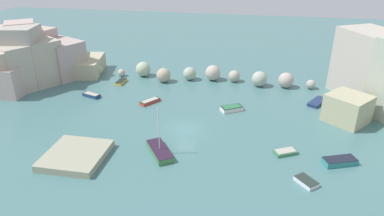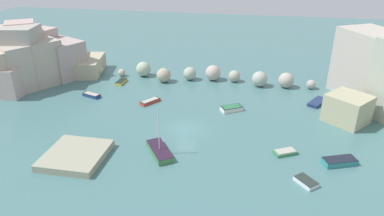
{
  "view_description": "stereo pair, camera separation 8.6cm",
  "coord_description": "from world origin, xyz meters",
  "px_view_note": "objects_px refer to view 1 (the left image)",
  "views": [
    {
      "loc": [
        8.08,
        -38.74,
        21.72
      ],
      "look_at": [
        0.0,
        4.35,
        1.0
      ],
      "focal_mm": 33.04,
      "sensor_mm": 36.0,
      "label": 1
    },
    {
      "loc": [
        8.16,
        -38.73,
        21.72
      ],
      "look_at": [
        0.0,
        4.35,
        1.0
      ],
      "focal_mm": 33.04,
      "sensor_mm": 36.0,
      "label": 2
    }
  ],
  "objects_px": {
    "moored_boat_4": "(94,150)",
    "moored_boat_7": "(306,181)",
    "moored_boat_8": "(92,95)",
    "moored_boat_1": "(150,101)",
    "moored_boat_3": "(340,161)",
    "stone_dock": "(76,155)",
    "moored_boat_9": "(285,152)",
    "moored_boat_0": "(160,151)",
    "moored_boat_5": "(121,82)",
    "moored_boat_2": "(317,102)",
    "moored_boat_6": "(232,108)"
  },
  "relations": [
    {
      "from": "stone_dock",
      "to": "moored_boat_2",
      "type": "height_order",
      "value": "stone_dock"
    },
    {
      "from": "moored_boat_6",
      "to": "moored_boat_9",
      "type": "distance_m",
      "value": 12.32
    },
    {
      "from": "moored_boat_7",
      "to": "moored_boat_4",
      "type": "bearing_deg",
      "value": -133.8
    },
    {
      "from": "moored_boat_8",
      "to": "moored_boat_4",
      "type": "bearing_deg",
      "value": 135.65
    },
    {
      "from": "stone_dock",
      "to": "moored_boat_1",
      "type": "bearing_deg",
      "value": 76.73
    },
    {
      "from": "moored_boat_1",
      "to": "moored_boat_2",
      "type": "xyz_separation_m",
      "value": [
        24.39,
        4.37,
        -0.02
      ]
    },
    {
      "from": "moored_boat_2",
      "to": "moored_boat_3",
      "type": "distance_m",
      "value": 15.95
    },
    {
      "from": "moored_boat_4",
      "to": "moored_boat_7",
      "type": "distance_m",
      "value": 23.14
    },
    {
      "from": "moored_boat_2",
      "to": "moored_boat_8",
      "type": "xyz_separation_m",
      "value": [
        -33.93,
        -3.85,
        0.04
      ]
    },
    {
      "from": "moored_boat_0",
      "to": "moored_boat_8",
      "type": "relative_size",
      "value": 1.87
    },
    {
      "from": "moored_boat_4",
      "to": "moored_boat_8",
      "type": "bearing_deg",
      "value": 29.99
    },
    {
      "from": "moored_boat_1",
      "to": "moored_boat_6",
      "type": "bearing_deg",
      "value": -56.74
    },
    {
      "from": "moored_boat_3",
      "to": "moored_boat_7",
      "type": "relative_size",
      "value": 1.52
    },
    {
      "from": "moored_boat_5",
      "to": "moored_boat_7",
      "type": "xyz_separation_m",
      "value": [
        27.96,
        -22.64,
        -0.01
      ]
    },
    {
      "from": "moored_boat_0",
      "to": "moored_boat_6",
      "type": "distance_m",
      "value": 14.59
    },
    {
      "from": "moored_boat_1",
      "to": "moored_boat_3",
      "type": "distance_m",
      "value": 27.24
    },
    {
      "from": "moored_boat_0",
      "to": "moored_boat_2",
      "type": "xyz_separation_m",
      "value": [
        19.3,
        17.52,
        -0.13
      ]
    },
    {
      "from": "moored_boat_6",
      "to": "stone_dock",
      "type": "bearing_deg",
      "value": -166.35
    },
    {
      "from": "moored_boat_2",
      "to": "moored_boat_0",
      "type": "bearing_deg",
      "value": -17.63
    },
    {
      "from": "stone_dock",
      "to": "moored_boat_5",
      "type": "relative_size",
      "value": 2.4
    },
    {
      "from": "moored_boat_3",
      "to": "moored_boat_5",
      "type": "height_order",
      "value": "moored_boat_3"
    },
    {
      "from": "stone_dock",
      "to": "moored_boat_1",
      "type": "distance_m",
      "value": 16.27
    },
    {
      "from": "moored_boat_4",
      "to": "moored_boat_5",
      "type": "distance_m",
      "value": 21.78
    },
    {
      "from": "moored_boat_3",
      "to": "moored_boat_5",
      "type": "bearing_deg",
      "value": -51.17
    },
    {
      "from": "moored_boat_6",
      "to": "moored_boat_7",
      "type": "height_order",
      "value": "moored_boat_6"
    },
    {
      "from": "moored_boat_7",
      "to": "moored_boat_0",
      "type": "bearing_deg",
      "value": -139.76
    },
    {
      "from": "moored_boat_5",
      "to": "moored_boat_6",
      "type": "height_order",
      "value": "moored_boat_6"
    },
    {
      "from": "stone_dock",
      "to": "moored_boat_3",
      "type": "xyz_separation_m",
      "value": [
        28.39,
        4.26,
        -0.06
      ]
    },
    {
      "from": "moored_boat_6",
      "to": "moored_boat_8",
      "type": "height_order",
      "value": "moored_boat_6"
    },
    {
      "from": "moored_boat_1",
      "to": "moored_boat_8",
      "type": "relative_size",
      "value": 1.04
    },
    {
      "from": "moored_boat_1",
      "to": "moored_boat_7",
      "type": "bearing_deg",
      "value": -92.22
    },
    {
      "from": "moored_boat_4",
      "to": "moored_boat_9",
      "type": "height_order",
      "value": "moored_boat_4"
    },
    {
      "from": "stone_dock",
      "to": "moored_boat_0",
      "type": "height_order",
      "value": "moored_boat_0"
    },
    {
      "from": "moored_boat_3",
      "to": "moored_boat_9",
      "type": "xyz_separation_m",
      "value": [
        -5.61,
        1.03,
        -0.13
      ]
    },
    {
      "from": "moored_boat_9",
      "to": "stone_dock",
      "type": "bearing_deg",
      "value": -14.81
    },
    {
      "from": "moored_boat_3",
      "to": "moored_boat_5",
      "type": "relative_size",
      "value": 1.39
    },
    {
      "from": "stone_dock",
      "to": "moored_boat_4",
      "type": "distance_m",
      "value": 2.06
    },
    {
      "from": "moored_boat_4",
      "to": "moored_boat_7",
      "type": "bearing_deg",
      "value": -89.45
    },
    {
      "from": "moored_boat_1",
      "to": "moored_boat_5",
      "type": "height_order",
      "value": "moored_boat_5"
    },
    {
      "from": "moored_boat_0",
      "to": "moored_boat_5",
      "type": "relative_size",
      "value": 2.06
    },
    {
      "from": "stone_dock",
      "to": "moored_boat_9",
      "type": "distance_m",
      "value": 23.38
    },
    {
      "from": "moored_boat_9",
      "to": "moored_boat_1",
      "type": "bearing_deg",
      "value": -56.85
    },
    {
      "from": "moored_boat_0",
      "to": "moored_boat_9",
      "type": "bearing_deg",
      "value": -113.02
    },
    {
      "from": "moored_boat_2",
      "to": "moored_boat_6",
      "type": "distance_m",
      "value": 13.15
    },
    {
      "from": "moored_boat_6",
      "to": "moored_boat_7",
      "type": "xyz_separation_m",
      "value": [
        8.68,
        -15.41,
        -0.09
      ]
    },
    {
      "from": "stone_dock",
      "to": "moored_boat_1",
      "type": "height_order",
      "value": "stone_dock"
    },
    {
      "from": "moored_boat_0",
      "to": "moored_boat_4",
      "type": "bearing_deg",
      "value": 65.7
    },
    {
      "from": "moored_boat_1",
      "to": "moored_boat_3",
      "type": "relative_size",
      "value": 0.83
    },
    {
      "from": "moored_boat_4",
      "to": "moored_boat_7",
      "type": "xyz_separation_m",
      "value": [
        23.1,
        -1.41,
        -0.05
      ]
    },
    {
      "from": "moored_boat_1",
      "to": "moored_boat_2",
      "type": "height_order",
      "value": "moored_boat_1"
    }
  ]
}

